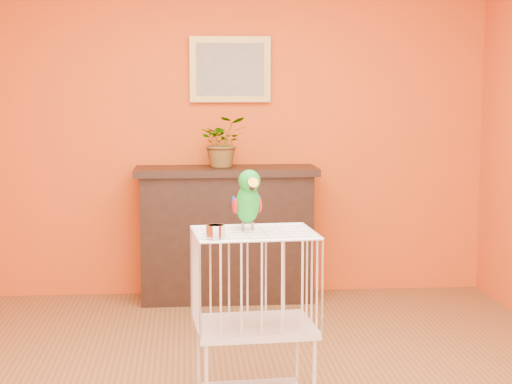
{
  "coord_description": "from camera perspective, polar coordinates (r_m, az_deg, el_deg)",
  "views": [
    {
      "loc": [
        -0.35,
        -4.38,
        1.64
      ],
      "look_at": [
        -0.0,
        -0.2,
        1.11
      ],
      "focal_mm": 60.0,
      "sensor_mm": 36.0,
      "label": 1
    }
  ],
  "objects": [
    {
      "name": "room_shell",
      "position": [
        4.4,
        -0.19,
        6.5
      ],
      "size": [
        4.5,
        4.5,
        4.5
      ],
      "color": "#D54814",
      "rests_on": "ground"
    },
    {
      "name": "console_cabinet",
      "position": [
        6.5,
        -2.0,
        -2.8
      ],
      "size": [
        1.37,
        0.49,
        1.02
      ],
      "color": "black",
      "rests_on": "ground"
    },
    {
      "name": "potted_plant",
      "position": [
        6.4,
        -2.21,
        2.97
      ],
      "size": [
        0.39,
        0.42,
        0.3
      ],
      "primitive_type": "imported",
      "rotation": [
        0.0,
        0.0,
        0.11
      ],
      "color": "#26722D",
      "rests_on": "console_cabinet"
    },
    {
      "name": "framed_picture",
      "position": [
        6.61,
        -1.73,
        8.18
      ],
      "size": [
        0.62,
        0.04,
        0.5
      ],
      "color": "#A3823A",
      "rests_on": "room_shell"
    },
    {
      "name": "birdcage",
      "position": [
        4.34,
        -0.11,
        -8.37
      ],
      "size": [
        0.62,
        0.5,
        0.91
      ],
      "rotation": [
        0.0,
        0.0,
        0.08
      ],
      "color": "silver",
      "rests_on": "ground"
    },
    {
      "name": "feed_cup",
      "position": [
        4.05,
        -2.72,
        -2.64
      ],
      "size": [
        0.09,
        0.09,
        0.06
      ],
      "primitive_type": "cylinder",
      "color": "silver",
      "rests_on": "birdcage"
    },
    {
      "name": "parrot",
      "position": [
        4.25,
        -0.55,
        -0.49
      ],
      "size": [
        0.16,
        0.28,
        0.31
      ],
      "rotation": [
        0.0,
        0.0,
        0.18
      ],
      "color": "#59544C",
      "rests_on": "birdcage"
    }
  ]
}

